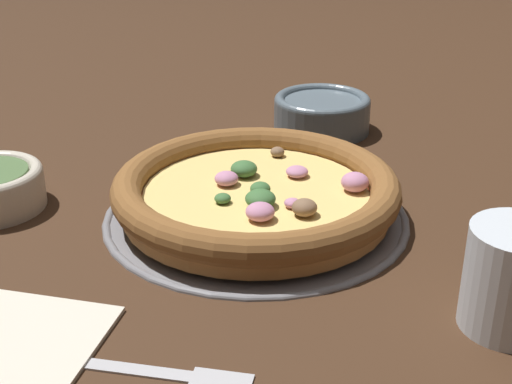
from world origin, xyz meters
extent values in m
plane|color=#3D2616|center=(0.00, 0.00, 0.00)|extent=(3.00, 3.00, 0.00)
cylinder|color=gray|center=(0.00, 0.00, 0.00)|extent=(0.31, 0.31, 0.00)
torus|color=gray|center=(0.00, 0.00, 0.00)|extent=(0.32, 0.32, 0.01)
cylinder|color=#BC7F42|center=(0.00, 0.00, 0.02)|extent=(0.28, 0.28, 0.02)
torus|color=brown|center=(0.00, 0.00, 0.04)|extent=(0.30, 0.30, 0.03)
cylinder|color=#A32D19|center=(0.00, 0.00, 0.03)|extent=(0.25, 0.25, 0.00)
cylinder|color=#EAC670|center=(0.00, 0.00, 0.03)|extent=(0.23, 0.23, 0.00)
ellipsoid|color=#C17FA3|center=(-0.05, -0.02, 0.04)|extent=(0.03, 0.03, 0.01)
ellipsoid|color=#C17FA3|center=(-0.02, 0.05, 0.04)|extent=(0.02, 0.02, 0.01)
ellipsoid|color=#C17FA3|center=(-0.10, 0.04, 0.04)|extent=(0.04, 0.04, 0.02)
ellipsoid|color=brown|center=(-0.05, -0.08, 0.04)|extent=(0.02, 0.02, 0.01)
ellipsoid|color=#3D6B38|center=(0.01, 0.04, 0.04)|extent=(0.04, 0.04, 0.02)
ellipsoid|color=brown|center=(-0.02, 0.07, 0.04)|extent=(0.03, 0.03, 0.02)
ellipsoid|color=#C17FA3|center=(0.02, -0.02, 0.04)|extent=(0.03, 0.03, 0.01)
ellipsoid|color=#C17FA3|center=(0.02, 0.06, 0.04)|extent=(0.04, 0.04, 0.02)
ellipsoid|color=#3D6B38|center=(0.04, 0.02, 0.04)|extent=(0.02, 0.02, 0.01)
ellipsoid|color=#3D6B38|center=(0.00, 0.01, 0.04)|extent=(0.02, 0.02, 0.01)
ellipsoid|color=#3D6B38|center=(0.00, -0.04, 0.04)|extent=(0.03, 0.03, 0.02)
cylinder|color=slate|center=(-0.17, -0.22, 0.02)|extent=(0.13, 0.13, 0.04)
torus|color=slate|center=(-0.17, -0.22, 0.04)|extent=(0.13, 0.13, 0.01)
cube|color=beige|center=(0.25, 0.15, 0.00)|extent=(0.18, 0.19, 0.01)
cube|color=#B7B7BC|center=(0.19, 0.19, 0.00)|extent=(0.12, 0.08, 0.00)
cube|color=#B7B7BC|center=(0.11, 0.24, 0.00)|extent=(0.05, 0.04, 0.00)
camera|label=1|loc=(0.22, 0.63, 0.34)|focal=50.00mm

